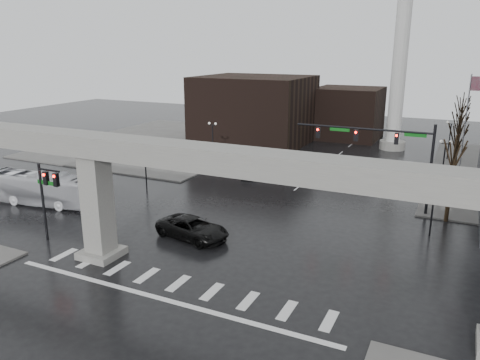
# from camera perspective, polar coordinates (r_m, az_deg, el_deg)

# --- Properties ---
(ground) EXTENTS (160.00, 160.00, 0.00)m
(ground) POSITION_cam_1_polar(r_m,az_deg,el_deg) (30.83, -6.50, -11.61)
(ground) COLOR black
(ground) RESTS_ON ground
(sidewalk_nw) EXTENTS (28.00, 36.00, 0.15)m
(sidewalk_nw) POSITION_cam_1_polar(r_m,az_deg,el_deg) (73.12, -8.89, 4.60)
(sidewalk_nw) COLOR #62605D
(sidewalk_nw) RESTS_ON ground
(elevated_guideway) EXTENTS (48.00, 2.60, 8.70)m
(elevated_guideway) POSITION_cam_1_polar(r_m,az_deg,el_deg) (27.68, -4.72, 0.54)
(elevated_guideway) COLOR gray
(elevated_guideway) RESTS_ON ground
(building_far_left) EXTENTS (16.00, 14.00, 10.00)m
(building_far_left) POSITION_cam_1_polar(r_m,az_deg,el_deg) (71.69, 1.74, 8.55)
(building_far_left) COLOR black
(building_far_left) RESTS_ON ground
(building_far_mid) EXTENTS (10.00, 10.00, 8.00)m
(building_far_mid) POSITION_cam_1_polar(r_m,az_deg,el_deg) (77.53, 13.02, 7.97)
(building_far_mid) COLOR black
(building_far_mid) RESTS_ON ground
(smokestack) EXTENTS (3.60, 3.60, 30.00)m
(smokestack) POSITION_cam_1_polar(r_m,az_deg,el_deg) (69.56, 18.98, 14.40)
(smokestack) COLOR silver
(smokestack) RESTS_ON ground
(signal_mast_arm) EXTENTS (12.12, 0.43, 8.00)m
(signal_mast_arm) POSITION_cam_1_polar(r_m,az_deg,el_deg) (43.02, 17.39, 3.98)
(signal_mast_arm) COLOR black
(signal_mast_arm) RESTS_ON ground
(signal_left_pole) EXTENTS (2.30, 0.30, 6.00)m
(signal_left_pole) POSITION_cam_1_polar(r_m,az_deg,el_deg) (37.26, -22.48, -1.09)
(signal_left_pole) COLOR black
(signal_left_pole) RESTS_ON ground
(flagpole_assembly) EXTENTS (2.06, 0.12, 12.00)m
(flagpole_assembly) POSITION_cam_1_polar(r_m,az_deg,el_deg) (45.49, 26.09, 5.88)
(flagpole_assembly) COLOR silver
(flagpole_assembly) RESTS_ON ground
(lamp_right_0) EXTENTS (1.22, 0.32, 5.11)m
(lamp_right_0) POSITION_cam_1_polar(r_m,az_deg,el_deg) (38.54, 22.61, -1.49)
(lamp_right_0) COLOR black
(lamp_right_0) RESTS_ON ground
(lamp_right_1) EXTENTS (1.22, 0.32, 5.11)m
(lamp_right_1) POSITION_cam_1_polar(r_m,az_deg,el_deg) (52.12, 23.64, 2.70)
(lamp_right_1) COLOR black
(lamp_right_1) RESTS_ON ground
(lamp_right_2) EXTENTS (1.22, 0.32, 5.11)m
(lamp_right_2) POSITION_cam_1_polar(r_m,az_deg,el_deg) (65.88, 24.24, 5.16)
(lamp_right_2) COLOR black
(lamp_right_2) RESTS_ON ground
(lamp_left_0) EXTENTS (1.22, 0.32, 5.11)m
(lamp_left_0) POSITION_cam_1_polar(r_m,az_deg,el_deg) (47.82, -11.50, 2.64)
(lamp_left_0) COLOR black
(lamp_left_0) RESTS_ON ground
(lamp_left_1) EXTENTS (1.22, 0.32, 5.11)m
(lamp_left_1) POSITION_cam_1_polar(r_m,az_deg,el_deg) (59.31, -3.36, 5.48)
(lamp_left_1) COLOR black
(lamp_left_1) RESTS_ON ground
(lamp_left_2) EXTENTS (1.22, 0.32, 5.11)m
(lamp_left_2) POSITION_cam_1_polar(r_m,az_deg,el_deg) (71.71, 2.10, 7.32)
(lamp_left_2) COLOR black
(lamp_left_2) RESTS_ON ground
(tree_right_0) EXTENTS (1.09, 1.58, 7.50)m
(tree_right_0) POSITION_cam_1_polar(r_m,az_deg,el_deg) (42.57, 24.25, -1.07)
(tree_right_0) COLOR black
(tree_right_0) RESTS_ON ground
(tree_right_1) EXTENTS (1.09, 1.61, 7.67)m
(tree_right_1) POSITION_cam_1_polar(r_m,az_deg,el_deg) (50.31, 24.62, 1.42)
(tree_right_1) COLOR black
(tree_right_1) RESTS_ON ground
(tree_right_2) EXTENTS (1.10, 1.63, 7.85)m
(tree_right_2) POSITION_cam_1_polar(r_m,az_deg,el_deg) (58.11, 24.88, 3.24)
(tree_right_2) COLOR black
(tree_right_2) RESTS_ON ground
(tree_right_3) EXTENTS (1.11, 1.66, 8.02)m
(tree_right_3) POSITION_cam_1_polar(r_m,az_deg,el_deg) (65.97, 25.08, 4.63)
(tree_right_3) COLOR black
(tree_right_3) RESTS_ON ground
(tree_right_4) EXTENTS (1.12, 1.69, 8.19)m
(tree_right_4) POSITION_cam_1_polar(r_m,az_deg,el_deg) (73.86, 25.24, 5.73)
(tree_right_4) COLOR black
(tree_right_4) RESTS_ON ground
(pickup_truck) EXTENTS (6.35, 3.81, 1.65)m
(pickup_truck) POSITION_cam_1_polar(r_m,az_deg,el_deg) (36.15, -5.80, -5.87)
(pickup_truck) COLOR black
(pickup_truck) RESTS_ON ground
(city_bus) EXTENTS (11.20, 3.93, 3.05)m
(city_bus) POSITION_cam_1_polar(r_m,az_deg,el_deg) (47.25, -23.17, -0.95)
(city_bus) COLOR silver
(city_bus) RESTS_ON ground
(far_car) EXTENTS (1.91, 3.93, 1.29)m
(far_car) POSITION_cam_1_polar(r_m,az_deg,el_deg) (52.74, 1.35, 1.03)
(far_car) COLOR black
(far_car) RESTS_ON ground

